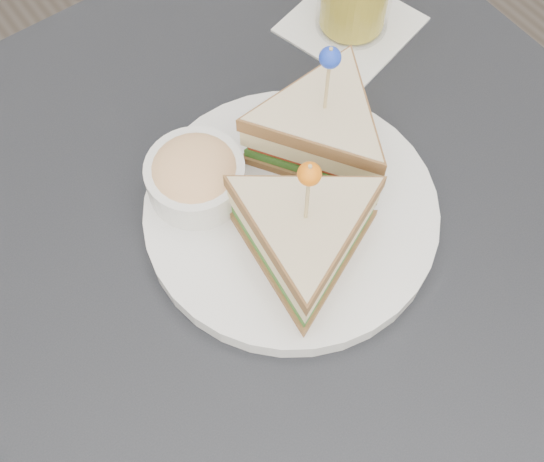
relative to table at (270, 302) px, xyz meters
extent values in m
plane|color=#3F3833|center=(0.00, 0.00, -0.67)|extent=(3.50, 3.50, 0.00)
cube|color=black|center=(0.00, 0.00, 0.06)|extent=(0.80, 0.80, 0.03)
cylinder|color=black|center=(0.35, 0.35, -0.31)|extent=(0.04, 0.04, 0.72)
cylinder|color=white|center=(0.05, 0.03, 0.08)|extent=(0.30, 0.30, 0.02)
cylinder|color=white|center=(0.05, 0.03, 0.09)|extent=(0.30, 0.30, 0.01)
cylinder|color=tan|center=(0.03, -0.01, 0.19)|extent=(0.00, 0.00, 0.09)
sphere|color=orange|center=(0.03, -0.01, 0.23)|extent=(0.02, 0.02, 0.02)
cylinder|color=tan|center=(0.11, 0.07, 0.19)|extent=(0.00, 0.00, 0.09)
sphere|color=#1937BB|center=(0.11, 0.07, 0.23)|extent=(0.02, 0.02, 0.02)
cylinder|color=white|center=(-0.01, 0.10, 0.11)|extent=(0.10, 0.10, 0.04)
ellipsoid|color=#E0B772|center=(-0.01, 0.10, 0.13)|extent=(0.09, 0.09, 0.04)
cube|color=silver|center=(0.25, 0.19, 0.08)|extent=(0.15, 0.15, 0.00)
camera|label=1|loc=(-0.15, -0.21, 0.64)|focal=45.00mm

